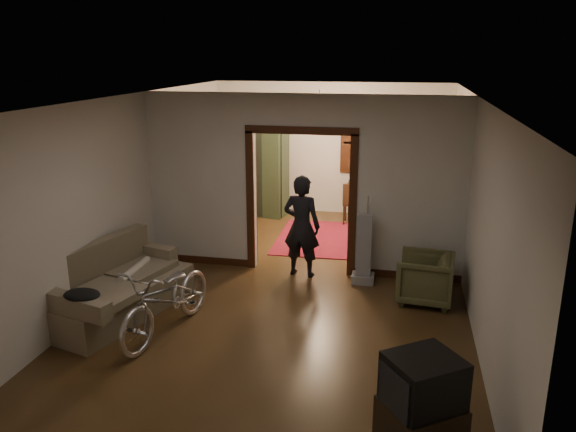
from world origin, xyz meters
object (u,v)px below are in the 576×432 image
(person, at_px, (302,226))
(armchair, at_px, (425,278))
(sofa, at_px, (118,281))
(bicycle, at_px, (167,298))
(desk, at_px, (373,201))
(locker, at_px, (264,171))

(person, bearing_deg, armchair, 170.26)
(sofa, distance_m, bicycle, 0.95)
(bicycle, distance_m, desk, 6.02)
(bicycle, distance_m, armchair, 3.54)
(bicycle, relative_size, desk, 1.71)
(bicycle, xyz_separation_m, locker, (-0.14, 5.47, 0.49))
(bicycle, xyz_separation_m, armchair, (3.15, 1.61, -0.12))
(sofa, xyz_separation_m, armchair, (4.01, 1.23, -0.13))
(bicycle, relative_size, armchair, 2.36)
(armchair, relative_size, desk, 0.72)
(armchair, bearing_deg, sofa, -67.05)
(sofa, height_order, armchair, sofa)
(armchair, relative_size, person, 0.47)
(armchair, height_order, person, person)
(bicycle, height_order, person, person)
(bicycle, bearing_deg, desk, 79.95)
(bicycle, xyz_separation_m, desk, (2.19, 5.61, -0.08))
(bicycle, bearing_deg, armchair, 38.42)
(armchair, height_order, desk, desk)
(person, xyz_separation_m, desk, (0.91, 3.38, -0.42))
(sofa, height_order, locker, locker)
(locker, height_order, desk, locker)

